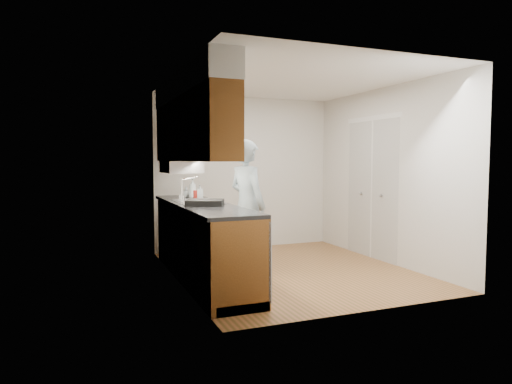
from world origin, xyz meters
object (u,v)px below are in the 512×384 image
at_px(soap_bottle_b, 200,191).
at_px(person, 247,197).
at_px(dish_rack, 205,202).
at_px(soap_bottle_c, 186,192).
at_px(soap_bottle_a, 193,189).
at_px(soda_can, 195,194).

bearing_deg(soap_bottle_b, person, -56.15).
distance_m(person, dish_rack, 0.77).
xyz_separation_m(soap_bottle_b, soap_bottle_c, (-0.18, 0.07, -0.01)).
xyz_separation_m(soap_bottle_a, dish_rack, (-0.10, -0.98, -0.10)).
height_order(soap_bottle_b, dish_rack, soap_bottle_b).
relative_size(person, soap_bottle_a, 7.19).
relative_size(soap_bottle_a, soap_bottle_b, 1.46).
height_order(soap_bottle_c, dish_rack, soap_bottle_c).
xyz_separation_m(soda_can, dish_rack, (-0.12, -0.95, -0.02)).
height_order(soda_can, dish_rack, soda_can).
distance_m(soap_bottle_b, soda_can, 0.15).
bearing_deg(person, soda_can, 27.11).
height_order(soap_bottle_a, soda_can, soap_bottle_a).
bearing_deg(dish_rack, soda_can, 105.98).
bearing_deg(dish_rack, person, 52.88).
distance_m(soap_bottle_a, soda_can, 0.09).
distance_m(person, soap_bottle_c, 0.97).
xyz_separation_m(soap_bottle_b, soda_can, (-0.10, -0.11, -0.04)).
relative_size(soap_bottle_b, dish_rack, 0.45).
xyz_separation_m(soap_bottle_b, dish_rack, (-0.22, -1.06, -0.06)).
bearing_deg(person, soap_bottle_b, 16.89).
height_order(person, soda_can, person).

